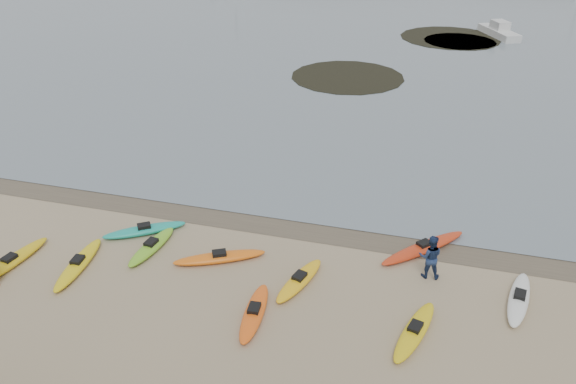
% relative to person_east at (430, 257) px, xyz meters
% --- Properties ---
extents(ground, '(600.00, 600.00, 0.00)m').
position_rel_person_east_xyz_m(ground, '(-6.36, 2.49, -0.92)').
color(ground, tan).
rests_on(ground, ground).
extents(wet_sand, '(60.00, 60.00, 0.00)m').
position_rel_person_east_xyz_m(wet_sand, '(-6.36, 2.19, -0.92)').
color(wet_sand, brown).
rests_on(wet_sand, ground).
extents(kayaks, '(20.79, 9.34, 0.34)m').
position_rel_person_east_xyz_m(kayaks, '(-6.90, -1.71, -0.75)').
color(kayaks, yellow).
rests_on(kayaks, ground).
extents(person_east, '(0.95, 0.77, 1.84)m').
position_rel_person_east_xyz_m(person_east, '(0.00, 0.00, 0.00)').
color(person_east, navy).
rests_on(person_east, ground).
extents(kelp_mats, '(16.87, 24.59, 0.04)m').
position_rel_person_east_xyz_m(kelp_mats, '(-2.54, 33.95, -0.89)').
color(kelp_mats, black).
rests_on(kelp_mats, water).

